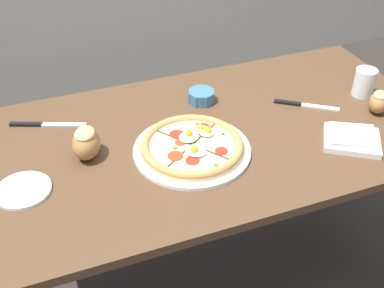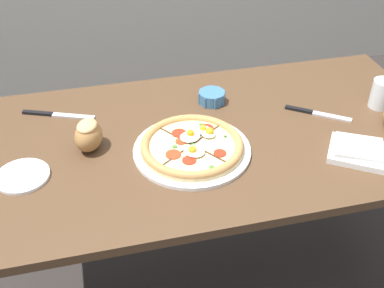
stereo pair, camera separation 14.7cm
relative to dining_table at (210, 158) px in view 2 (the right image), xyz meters
name	(u,v)px [view 2 (the right image)]	position (x,y,z in m)	size (l,w,h in m)	color
ground_plane	(207,280)	(0.00, 0.00, -0.66)	(12.00, 12.00, 0.00)	#2D2826
dining_table	(210,158)	(0.00, 0.00, 0.00)	(1.57, 0.81, 0.75)	#513823
pizza	(192,147)	(-0.08, -0.07, 0.11)	(0.36, 0.36, 0.05)	white
ramekin_bowl	(212,97)	(0.06, 0.19, 0.12)	(0.10, 0.10, 0.04)	teal
napkin_folded	(358,151)	(0.41, -0.21, 0.11)	(0.22, 0.21, 0.04)	white
bread_piece_mid	(88,135)	(-0.39, 0.02, 0.15)	(0.12, 0.13, 0.10)	#A3703D
knife_main	(317,113)	(0.39, 0.03, 0.10)	(0.20, 0.15, 0.01)	silver
knife_spare	(57,115)	(-0.48, 0.23, 0.10)	(0.24, 0.11, 0.01)	silver
water_glass	(381,95)	(0.62, 0.03, 0.14)	(0.08, 0.08, 0.10)	white
side_saucer	(22,176)	(-0.59, -0.08, 0.10)	(0.16, 0.16, 0.01)	white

